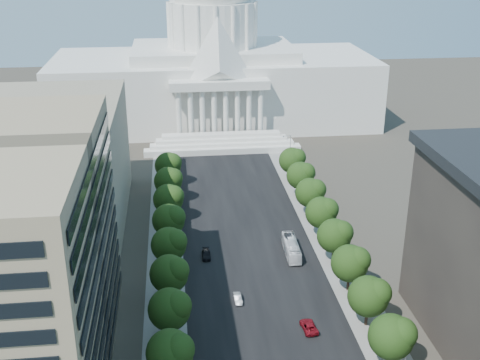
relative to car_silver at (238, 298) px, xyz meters
name	(u,v)px	position (x,y,z in m)	size (l,w,h in m)	color
road_asphalt	(243,228)	(4.78, 31.68, -0.66)	(30.00, 260.00, 0.01)	black
sidewalk_left	(165,232)	(-14.22, 31.68, -0.66)	(8.00, 260.00, 0.02)	gray
sidewalk_right	(318,224)	(23.78, 31.68, -0.66)	(8.00, 260.00, 0.02)	gray
capitol	(213,69)	(4.78, 126.57, 19.34)	(120.00, 56.00, 73.00)	white
office_block_left_far	(43,165)	(-43.22, 41.68, 14.34)	(38.00, 52.00, 30.00)	gray
tree_l_c	(172,352)	(-12.88, -22.51, 5.79)	(7.79, 7.60, 9.97)	#33261C
tree_l_d	(171,308)	(-12.88, -10.51, 5.79)	(7.79, 7.60, 9.97)	#33261C
tree_l_e	(171,273)	(-12.88, 1.49, 5.79)	(7.79, 7.60, 9.97)	#33261C
tree_l_f	(170,244)	(-12.88, 13.49, 5.79)	(7.79, 7.60, 9.97)	#33261C
tree_l_g	(170,219)	(-12.88, 25.49, 5.79)	(7.79, 7.60, 9.97)	#33261C
tree_l_h	(170,198)	(-12.88, 37.49, 5.79)	(7.79, 7.60, 9.97)	#33261C
tree_l_i	(169,180)	(-12.88, 49.49, 5.79)	(7.79, 7.60, 9.97)	#33261C
tree_l_j	(169,165)	(-12.88, 61.49, 5.79)	(7.79, 7.60, 9.97)	#33261C
tree_r_c	(394,336)	(23.12, -22.51, 5.79)	(7.79, 7.60, 9.97)	#33261C
tree_r_d	(371,295)	(23.12, -10.51, 5.79)	(7.79, 7.60, 9.97)	#33261C
tree_r_e	(352,262)	(23.12, 1.49, 5.79)	(7.79, 7.60, 9.97)	#33261C
tree_r_f	(336,235)	(23.12, 13.49, 5.79)	(7.79, 7.60, 9.97)	#33261C
tree_r_g	(323,212)	(23.12, 25.49, 5.79)	(7.79, 7.60, 9.97)	#33261C
tree_r_h	(311,192)	(23.12, 37.49, 5.79)	(7.79, 7.60, 9.97)	#33261C
tree_r_i	(302,175)	(23.12, 49.49, 5.79)	(7.79, 7.60, 9.97)	#33261C
tree_r_j	(293,160)	(23.12, 61.49, 5.79)	(7.79, 7.60, 9.97)	#33261C
streetlight_b	(404,341)	(24.68, -23.32, 5.16)	(2.61, 0.44, 9.00)	gray
streetlight_c	(359,264)	(24.68, 1.68, 5.16)	(2.61, 0.44, 9.00)	gray
streetlight_d	(328,212)	(24.68, 26.68, 5.16)	(2.61, 0.44, 9.00)	gray
streetlight_e	(305,174)	(24.68, 51.68, 5.16)	(2.61, 0.44, 9.00)	gray
streetlight_f	(289,145)	(24.68, 76.68, 5.16)	(2.61, 0.44, 9.00)	gray
car_silver	(238,298)	(0.00, 0.00, 0.00)	(1.41, 4.03, 1.33)	#A3A6AB
car_red	(309,326)	(11.91, -10.68, 0.07)	(2.42, 5.25, 1.46)	maroon
car_dark_b	(206,255)	(-5.08, 18.27, 0.02)	(1.92, 4.73, 1.37)	black
city_bus	(291,248)	(14.15, 17.53, 0.99)	(2.77, 11.85, 3.30)	white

